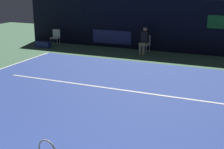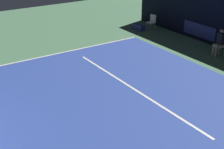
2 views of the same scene
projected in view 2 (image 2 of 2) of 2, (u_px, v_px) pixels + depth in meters
The scene contains 7 objects.
ground_plane at pixel (85, 103), 11.30m from camera, with size 30.51×30.51×0.00m, color #4C7A56.
court_surface at pixel (85, 103), 11.29m from camera, with size 10.06×11.84×0.01m, color #2D479E.
line_sideline_right at pixel (33, 59), 15.07m from camera, with size 0.10×11.84×0.01m, color white.
line_service at pixel (133, 88), 12.33m from camera, with size 7.84×0.10×0.01m, color white.
line_judge_on_chair at pixel (220, 42), 15.25m from camera, with size 0.49×0.57×1.32m.
courtside_chair_near at pixel (152, 21), 19.26m from camera, with size 0.50×0.48×0.88m.
equipment_bag at pixel (138, 27), 19.33m from camera, with size 0.84×0.32×0.32m, color navy.
Camera 2 is at (8.75, 0.28, 5.60)m, focal length 52.12 mm.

